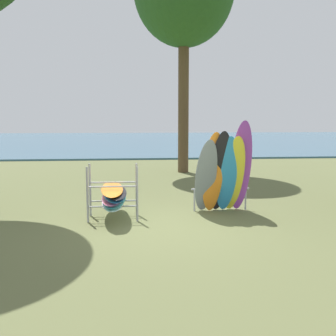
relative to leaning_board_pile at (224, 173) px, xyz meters
The scene contains 4 objects.
ground_plane 2.17m from the leaning_board_pile, 145.74° to the right, with size 80.00×80.00×0.00m, color #60663D.
lake_water 30.56m from the leaning_board_pile, 92.98° to the left, with size 80.00×36.00×0.10m, color #38607A.
leaning_board_pile is the anchor object (origin of this frame).
board_storage_rack 2.70m from the leaning_board_pile, behind, with size 1.15×2.13×1.25m.
Camera 1 is at (-0.66, -8.42, 2.34)m, focal length 43.11 mm.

